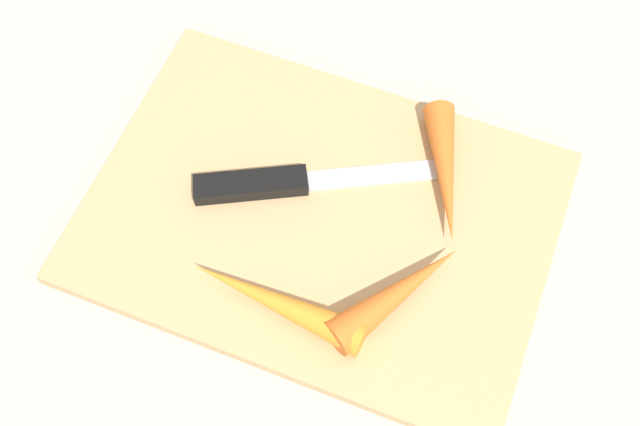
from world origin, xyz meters
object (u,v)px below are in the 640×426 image
object	(u,v)px
knife	(268,182)
carrot_medium	(445,172)
carrot_shortest	(397,293)
cutting_board	(320,216)
carrot_longest	(275,302)

from	to	relation	value
knife	carrot_medium	world-z (taller)	carrot_medium
knife	carrot_shortest	xyz separation A→B (m)	(0.13, -0.06, 0.01)
carrot_shortest	carrot_medium	bearing A→B (deg)	30.50
cutting_board	carrot_medium	world-z (taller)	carrot_medium
knife	carrot_longest	xyz separation A→B (m)	(0.05, -0.09, 0.01)
cutting_board	carrot_shortest	world-z (taller)	carrot_shortest
carrot_longest	carrot_shortest	bearing A→B (deg)	-151.09
cutting_board	knife	world-z (taller)	knife
cutting_board	carrot_medium	distance (m)	0.11
knife	carrot_shortest	distance (m)	0.14
carrot_longest	carrot_shortest	size ratio (longest dim) A/B	1.18
knife	carrot_longest	size ratio (longest dim) A/B	1.36
carrot_medium	cutting_board	bearing A→B (deg)	-74.51
knife	carrot_medium	distance (m)	0.14
knife	carrot_medium	size ratio (longest dim) A/B	1.54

